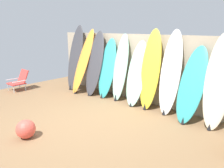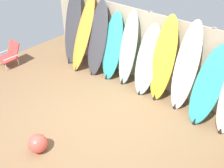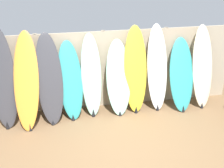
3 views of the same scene
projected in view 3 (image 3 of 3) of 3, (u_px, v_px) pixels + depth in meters
ground at (122, 157)px, 5.66m from camera, size 7.68×7.68×0.00m
fence_back at (104, 70)px, 7.08m from camera, size 6.08×0.11×1.80m
surfboard_charcoal_0 at (2, 79)px, 6.30m from camera, size 0.60×0.68×2.06m
surfboard_orange_1 at (26, 82)px, 6.34m from camera, size 0.60×0.88×1.94m
surfboard_charcoal_2 at (50, 80)px, 6.47m from camera, size 0.60×0.67×1.89m
surfboard_teal_3 at (70, 81)px, 6.66m from camera, size 0.58×0.63×1.69m
surfboard_seafoam_4 at (91, 76)px, 6.75m from camera, size 0.46×0.49×1.82m
surfboard_seafoam_5 at (118, 78)px, 6.83m from camera, size 0.54×0.51×1.66m
surfboard_yellow_6 at (135, 71)px, 6.85m from camera, size 0.52×0.45×1.95m
surfboard_white_7 at (157, 69)px, 6.98m from camera, size 0.51×0.51×1.94m
surfboard_teal_8 at (181, 75)px, 7.05m from camera, size 0.59×0.71×1.62m
surfboard_cream_9 at (202, 67)px, 7.10m from camera, size 0.56×0.56×1.90m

